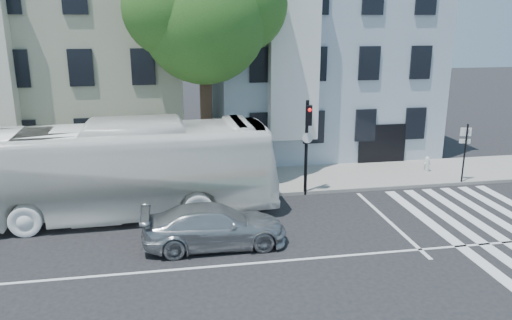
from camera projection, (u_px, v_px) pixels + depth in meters
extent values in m
plane|color=black|center=(230.00, 265.00, 15.86)|extent=(120.00, 120.00, 0.00)
cube|color=gray|center=(209.00, 184.00, 23.43)|extent=(80.00, 4.00, 0.15)
cube|color=#9E9F85|center=(69.00, 58.00, 27.42)|extent=(12.00, 10.00, 11.00)
cube|color=#A5B0C4|center=(314.00, 55.00, 29.74)|extent=(12.00, 10.00, 11.00)
cylinder|color=#2D2116|center=(207.00, 129.00, 23.21)|extent=(0.56, 0.56, 5.20)
sphere|color=#154117|center=(204.00, 20.00, 21.88)|extent=(5.60, 5.60, 5.60)
sphere|color=#154117|center=(239.00, 4.00, 22.33)|extent=(4.40, 4.40, 4.40)
sphere|color=#154117|center=(171.00, 8.00, 21.22)|extent=(4.20, 4.20, 4.20)
sphere|color=#154117|center=(190.00, 43.00, 22.62)|extent=(3.40, 3.40, 3.40)
imported|color=white|center=(101.00, 171.00, 19.33)|extent=(3.61, 13.64, 3.77)
imported|color=#ADB0B4|center=(215.00, 226.00, 17.09)|extent=(2.05, 4.96, 1.44)
cylinder|color=black|center=(306.00, 149.00, 21.70)|extent=(0.14, 0.14, 4.24)
cube|color=black|center=(309.00, 115.00, 21.05)|extent=(0.33, 0.29, 0.86)
sphere|color=red|center=(310.00, 110.00, 20.86)|extent=(0.16, 0.16, 0.16)
cylinder|color=white|center=(307.00, 138.00, 21.42)|extent=(0.44, 0.15, 0.44)
cylinder|color=silver|center=(427.00, 165.00, 25.10)|extent=(0.25, 0.25, 0.62)
sphere|color=silver|center=(427.00, 159.00, 25.01)|extent=(0.23, 0.23, 0.23)
cylinder|color=silver|center=(427.00, 164.00, 25.08)|extent=(0.44, 0.25, 0.14)
cylinder|color=black|center=(465.00, 153.00, 23.18)|extent=(0.08, 0.08, 2.78)
cube|color=white|center=(466.00, 132.00, 23.00)|extent=(0.50, 0.15, 0.39)
cube|color=white|center=(465.00, 141.00, 23.12)|extent=(0.50, 0.15, 0.20)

